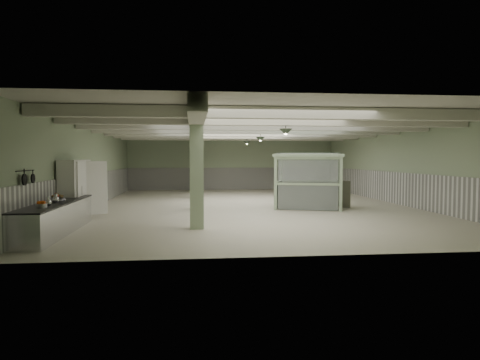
{
  "coord_description": "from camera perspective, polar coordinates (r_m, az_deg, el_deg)",
  "views": [
    {
      "loc": [
        -2.59,
        -19.19,
        2.19
      ],
      "look_at": [
        -0.76,
        -2.32,
        1.3
      ],
      "focal_mm": 32.0,
      "sensor_mm": 36.0,
      "label": 1
    }
  ],
  "objects": [
    {
      "name": "column_a",
      "position": [
        13.2,
        -5.81,
        1.29
      ],
      "size": [
        0.42,
        0.42,
        3.6
      ],
      "primitive_type": "cube",
      "color": "#A7BF9A",
      "rests_on": "floor"
    },
    {
      "name": "hook_rail",
      "position": [
        12.38,
        -26.72,
        1.11
      ],
      "size": [
        0.02,
        1.2,
        0.02
      ],
      "primitive_type": "cylinder",
      "rotation": [
        1.57,
        0.0,
        0.0
      ],
      "color": "black",
      "rests_on": "wall_left"
    },
    {
      "name": "wainscot_left",
      "position": [
        19.74,
        -19.03,
        -1.35
      ],
      "size": [
        0.05,
        19.9,
        1.5
      ],
      "primitive_type": "cube",
      "color": "white",
      "rests_on": "floor"
    },
    {
      "name": "veg_colander",
      "position": [
        13.68,
        -23.22,
        -2.18
      ],
      "size": [
        0.51,
        0.51,
        0.22
      ],
      "primitive_type": null,
      "rotation": [
        0.0,
        0.0,
        0.04
      ],
      "color": "#45444A",
      "rests_on": "prep_counter"
    },
    {
      "name": "guard_booth",
      "position": [
        18.89,
        9.18,
        1.24
      ],
      "size": [
        3.52,
        3.23,
        2.39
      ],
      "rotation": [
        0.0,
        0.0,
        -0.31
      ],
      "color": "#AAC49D",
      "rests_on": "floor"
    },
    {
      "name": "column_c",
      "position": [
        23.19,
        -5.98,
        2.02
      ],
      "size": [
        0.42,
        0.42,
        3.6
      ],
      "primitive_type": "cube",
      "color": "#A7BF9A",
      "rests_on": "floor"
    },
    {
      "name": "wainscot_right",
      "position": [
        21.49,
        20.25,
        -1.03
      ],
      "size": [
        0.05,
        19.9,
        1.5
      ],
      "primitive_type": "cube",
      "color": "white",
      "rests_on": "floor"
    },
    {
      "name": "girder",
      "position": [
        19.23,
        -5.96,
        6.53
      ],
      "size": [
        0.45,
        19.9,
        0.4
      ],
      "primitive_type": "cube",
      "color": "beige",
      "rests_on": "ceiling"
    },
    {
      "name": "pendant_back",
      "position": [
        24.9,
        0.93,
        4.98
      ],
      "size": [
        0.44,
        0.44,
        0.22
      ],
      "primitive_type": "cone",
      "rotation": [
        3.14,
        0.0,
        0.0
      ],
      "color": "#354332",
      "rests_on": "ceiling"
    },
    {
      "name": "column_b",
      "position": [
        18.19,
        -5.92,
        1.76
      ],
      "size": [
        0.42,
        0.42,
        3.6
      ],
      "primitive_type": "cube",
      "color": "#A7BF9A",
      "rests_on": "floor"
    },
    {
      "name": "beam_a",
      "position": [
        12.04,
        6.34,
        8.85
      ],
      "size": [
        13.9,
        0.35,
        0.32
      ],
      "primitive_type": "cube",
      "color": "beige",
      "rests_on": "ceiling"
    },
    {
      "name": "floor",
      "position": [
        19.49,
        1.48,
        -3.45
      ],
      "size": [
        20.0,
        20.0,
        0.0
      ],
      "primitive_type": "plane",
      "color": "beige",
      "rests_on": "ground"
    },
    {
      "name": "beam_f",
      "position": [
        24.36,
        -0.09,
        5.9
      ],
      "size": [
        13.9,
        0.35,
        0.32
      ],
      "primitive_type": "cube",
      "color": "beige",
      "rests_on": "ceiling"
    },
    {
      "name": "pendant_mid",
      "position": [
        19.95,
        2.73,
        5.47
      ],
      "size": [
        0.44,
        0.44,
        0.22
      ],
      "primitive_type": "cone",
      "rotation": [
        3.14,
        0.0,
        0.0
      ],
      "color": "#354332",
      "rests_on": "ceiling"
    },
    {
      "name": "beam_d",
      "position": [
        19.4,
        1.49,
        6.64
      ],
      "size": [
        13.9,
        0.35,
        0.32
      ],
      "primitive_type": "cube",
      "color": "beige",
      "rests_on": "ceiling"
    },
    {
      "name": "walkin_cooler",
      "position": [
        15.76,
        -21.01,
        -1.47
      ],
      "size": [
        1.05,
        2.21,
        2.03
      ],
      "color": "white",
      "rests_on": "floor"
    },
    {
      "name": "ceiling",
      "position": [
        19.42,
        1.49,
        7.17
      ],
      "size": [
        14.0,
        20.0,
        0.02
      ],
      "primitive_type": "cube",
      "color": "silver",
      "rests_on": "wall_back"
    },
    {
      "name": "column_d",
      "position": [
        27.19,
        -6.02,
        2.16
      ],
      "size": [
        0.42,
        0.42,
        3.6
      ],
      "primitive_type": "cube",
      "color": "#A7BF9A",
      "rests_on": "floor"
    },
    {
      "name": "orange_bowl",
      "position": [
        12.12,
        -24.95,
        -3.16
      ],
      "size": [
        0.35,
        0.35,
        0.1
      ],
      "primitive_type": "cylinder",
      "rotation": [
        0.0,
        0.0,
        -0.34
      ],
      "color": "#B2B2B7",
      "rests_on": "prep_counter"
    },
    {
      "name": "wall_left",
      "position": [
        19.69,
        -19.15,
        1.7
      ],
      "size": [
        0.02,
        20.0,
        3.6
      ],
      "primitive_type": "cube",
      "color": "#93A382",
      "rests_on": "floor"
    },
    {
      "name": "prep_counter",
      "position": [
        13.42,
        -23.34,
        -4.65
      ],
      "size": [
        0.87,
        5.0,
        0.91
      ],
      "color": "silver",
      "rests_on": "floor"
    },
    {
      "name": "beam_g",
      "position": [
        26.84,
        -0.66,
        5.63
      ],
      "size": [
        13.9,
        0.35,
        0.32
      ],
      "primitive_type": "cube",
      "color": "beige",
      "rests_on": "ceiling"
    },
    {
      "name": "beam_c",
      "position": [
        16.93,
        2.63,
        7.16
      ],
      "size": [
        13.9,
        0.35,
        0.32
      ],
      "primitive_type": "cube",
      "color": "beige",
      "rests_on": "ceiling"
    },
    {
      "name": "skillet_near",
      "position": [
        12.18,
        -26.81,
        0.05
      ],
      "size": [
        0.04,
        0.3,
        0.3
      ],
      "primitive_type": "cylinder",
      "rotation": [
        0.0,
        1.57,
        0.0
      ],
      "color": "black",
      "rests_on": "hook_rail"
    },
    {
      "name": "wainscot_back",
      "position": [
        29.32,
        -1.13,
        0.19
      ],
      "size": [
        13.9,
        0.05,
        1.5
      ],
      "primitive_type": "cube",
      "color": "white",
      "rests_on": "floor"
    },
    {
      "name": "beam_b",
      "position": [
        14.48,
        4.17,
        7.87
      ],
      "size": [
        13.9,
        0.35,
        0.32
      ],
      "primitive_type": "cube",
      "color": "beige",
      "rests_on": "ceiling"
    },
    {
      "name": "skillet_far",
      "position": [
        12.73,
        -25.88,
        0.18
      ],
      "size": [
        0.03,
        0.25,
        0.25
      ],
      "primitive_type": "cylinder",
      "rotation": [
        0.0,
        1.57,
        0.0
      ],
      "color": "black",
      "rests_on": "hook_rail"
    },
    {
      "name": "pendant_front",
      "position": [
        14.55,
        6.11,
        6.37
      ],
      "size": [
        0.44,
        0.44,
        0.22
      ],
      "primitive_type": "cone",
      "rotation": [
        3.14,
        0.0,
        0.0
      ],
      "color": "#354332",
      "rests_on": "ceiling"
    },
    {
      "name": "filing_cabinet",
      "position": [
        19.42,
        13.84,
        -1.83
      ],
      "size": [
        0.48,
        0.6,
        1.17
      ],
      "primitive_type": "cube",
      "rotation": [
        0.0,
        0.0,
        -0.2
      ],
      "color": "#5B5B4C",
      "rests_on": "floor"
    },
    {
      "name": "wall_front",
      "position": [
        9.56,
        9.54,
        0.62
      ],
      "size": [
        14.0,
        0.02,
        3.6
      ],
      "primitive_type": "cube",
      "color": "#93A382",
      "rests_on": "floor"
    },
    {
      "name": "beam_e",
      "position": [
        21.88,
        0.61,
        6.22
      ],
      "size": [
        13.9,
        0.35,
        0.32
      ],
      "primitive_type": "cube",
      "color": "beige",
      "rests_on": "ceiling"
    },
    {
      "name": "wall_right",
      "position": [
        21.46,
        20.36,
        1.77
      ],
      "size": [
        0.02,
        20.0,
        3.6
      ],
      "primitive_type": "cube",
      "color": "#93A382",
      "rests_on": "floor"
    },
    {
      "name": "wall_back",
      "position": [
        29.31,
        -1.13,
        2.24
      ],
      "size": [
        14.0,
        0.02,
        3.6
      ],
      "primitive_type": "cube",
      "color": "#93A382",
      "rests_on": "floor"
    },
    {
      "name": "pitcher_near",
      "position": [
        13.1,
        -23.37,
        -2.31
      ],
      "size": [
        0.23,
        0.25,
        0.27
      ],
      "primitive_type": null,
      "rotation": [
        0.0,
        0.0,
        -0.31
      ],
      "color": "silver",
      "rests_on": "prep_counter"
    },
    {
      "name": "pitcher_far",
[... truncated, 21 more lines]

